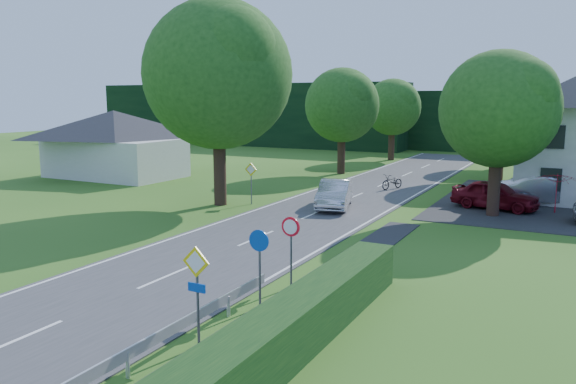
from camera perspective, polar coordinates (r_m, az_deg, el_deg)
The scene contains 24 objects.
road at distance 26.48m, azimuth -1.02°, elevation -3.82°, with size 7.00×80.00×0.04m, color #3C3B3E.
parking_pad at distance 36.13m, azimuth 26.62°, elevation -1.24°, with size 14.00×16.00×0.04m, color #28272A.
line_edge_left at distance 28.13m, azimuth -6.85°, elevation -3.04°, with size 0.12×80.00×0.01m, color white.
line_edge_right at distance 25.12m, azimuth 5.53°, elevation -4.53°, with size 0.12×80.00×0.01m, color white.
line_centre at distance 26.47m, azimuth -1.02°, elevation -3.76°, with size 0.12×80.00×0.01m, color white, non-canonical shape.
tree_main at distance 32.33m, azimuth -7.07°, elevation 8.90°, with size 9.40×9.40×11.64m, color #1E4B16, non-canonical shape.
tree_left_far at distance 46.05m, azimuth 5.48°, elevation 7.17°, with size 7.00×7.00×8.58m, color #1E4B16, non-canonical shape.
tree_right_far at distance 44.96m, azimuth 20.90°, elevation 6.87°, with size 7.40×7.40×9.09m, color #1E4B16, non-canonical shape.
tree_left_back at distance 57.19m, azimuth 10.53°, elevation 7.24°, with size 6.60×6.60×8.07m, color #1E4B16, non-canonical shape.
tree_right_back at distance 53.05m, azimuth 20.83°, elevation 6.35°, with size 6.20×6.20×7.56m, color #1E4B16, non-canonical shape.
tree_right_mid at distance 30.91m, azimuth 20.49°, elevation 5.51°, with size 7.00×7.00×8.58m, color #1E4B16, non-canonical shape.
treeline_left at distance 76.21m, azimuth -4.43°, elevation 7.87°, with size 44.00×6.00×8.00m, color black.
treeline_right at distance 68.80m, azimuth 24.11°, elevation 6.49°, with size 30.00×5.00×7.00m, color black.
bungalow_left at distance 46.06m, azimuth -17.19°, elevation 4.83°, with size 11.00×6.50×5.20m.
streetlight at distance 32.93m, azimuth 20.20°, elevation 6.04°, with size 2.03×0.18×8.00m.
sign_priority_right at distance 13.99m, azimuth -9.27°, elevation -8.60°, with size 0.78×0.09×2.59m.
sign_roundabout at distance 16.41m, azimuth -2.94°, elevation -6.21°, with size 0.64×0.08×2.37m.
sign_speed_limit at distance 18.07m, azimuth 0.28°, elevation -4.42°, with size 0.64×0.11×2.37m.
sign_priority_left at distance 32.63m, azimuth -3.78°, elevation 1.73°, with size 0.78×0.09×2.44m.
moving_car at distance 31.58m, azimuth 4.76°, elevation -0.20°, with size 1.64×4.69×1.55m, color silver.
motorcycle at distance 38.59m, azimuth 10.55°, elevation 1.05°, with size 0.69×1.97×1.04m, color black.
parked_car_red at distance 33.16m, azimuth 20.29°, elevation -0.27°, with size 1.87×4.64×1.58m, color maroon.
parked_car_silver_a at distance 35.72m, azimuth 24.90°, elevation 0.19°, with size 1.80×5.16×1.70m, color silver.
parasol at distance 33.16m, azimuth 25.59°, elevation -0.11°, with size 2.35×2.40×2.16m, color #B30E22.
Camera 1 is at (12.35, -2.61, 6.11)m, focal length 35.00 mm.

